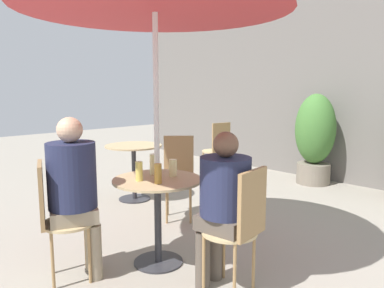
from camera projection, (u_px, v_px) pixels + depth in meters
The scene contains 15 objects.
ground_plane at pixel (170, 272), 3.05m from camera, with size 20.00×20.00×0.00m, color gray.
storefront_wall at pixel (370, 87), 5.48m from camera, with size 10.00×0.06×3.00m.
cafe_table_near at pixel (158, 200), 3.13m from camera, with size 0.74×0.74×0.74m.
cafe_table_far at pixel (134, 159), 4.96m from camera, with size 0.75×0.75×0.74m.
bistro_chair_0 at pixel (55, 211), 2.84m from camera, with size 0.44×0.45×0.94m.
bistro_chair_1 at pixel (241, 221), 2.63m from camera, with size 0.42×0.41×0.94m.
bistro_chair_2 at pixel (218, 146), 6.06m from camera, with size 0.43×0.41×0.94m.
bistro_chair_3 at pixel (179, 169), 4.29m from camera, with size 0.47×0.46×0.94m.
seated_person_0 at pixel (74, 185), 2.86m from camera, with size 0.42×0.44×1.27m.
seated_person_1 at pixel (223, 197), 2.70m from camera, with size 0.40×0.37×1.18m.
beer_glass_0 at pixel (158, 174), 2.94m from camera, with size 0.06×0.06×0.16m.
beer_glass_1 at pixel (173, 168), 3.18m from camera, with size 0.07×0.07×0.14m.
beer_glass_2 at pixel (154, 164), 3.24m from camera, with size 0.07×0.07×0.18m.
beer_glass_3 at pixel (139, 171), 3.02m from camera, with size 0.06×0.06×0.16m.
potted_plant_0 at pixel (315, 137), 5.78m from camera, with size 0.61×0.61×1.40m.
Camera 1 is at (2.19, -1.85, 1.49)m, focal length 35.00 mm.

